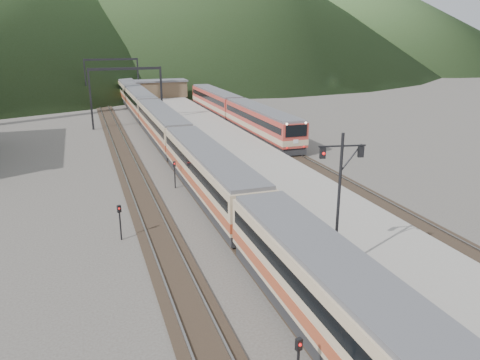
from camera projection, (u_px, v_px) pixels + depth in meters
name	position (u px, v px, depth m)	size (l,w,h in m)	color
track_main	(171.00, 150.00, 51.02)	(2.60, 200.00, 0.23)	black
track_far	(124.00, 153.00, 49.47)	(2.60, 200.00, 0.23)	black
track_second	(268.00, 142.00, 54.57)	(2.60, 200.00, 0.23)	black
platform	(225.00, 146.00, 50.81)	(8.00, 100.00, 1.00)	gray
gantry_near	(126.00, 86.00, 62.03)	(9.55, 0.25, 8.00)	black
gantry_far	(112.00, 72.00, 84.60)	(9.55, 0.25, 8.00)	black
station_shed	(161.00, 88.00, 86.31)	(9.40, 4.40, 3.10)	brown
hill_c	(324.00, 7.00, 231.07)	(160.00, 160.00, 50.00)	#344C23
main_train	(162.00, 125.00, 54.55)	(2.99, 102.40, 3.65)	tan
second_train	(235.00, 111.00, 64.99)	(2.86, 38.99, 3.49)	#AA372E
signal_mast	(339.00, 190.00, 21.70)	(2.17, 0.57, 6.94)	black
short_signal_a	(298.00, 359.00, 16.11)	(0.25, 0.21, 2.27)	black
short_signal_b	(175.00, 171.00, 38.19)	(0.25, 0.21, 2.27)	black
short_signal_c	(120.00, 218.00, 28.45)	(0.26, 0.23, 2.27)	black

